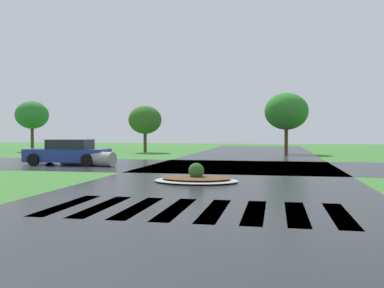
# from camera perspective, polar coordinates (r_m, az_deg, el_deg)

# --- Properties ---
(asphalt_roadway) EXTENTS (9.58, 80.00, 0.01)m
(asphalt_roadway) POSITION_cam_1_polar(r_m,az_deg,el_deg) (13.60, 3.61, -5.84)
(asphalt_roadway) COLOR #232628
(asphalt_roadway) RESTS_ON ground
(asphalt_cross_road) EXTENTS (90.00, 8.62, 0.01)m
(asphalt_cross_road) POSITION_cam_1_polar(r_m,az_deg,el_deg) (21.71, 6.52, -3.04)
(asphalt_cross_road) COLOR #232628
(asphalt_cross_road) RESTS_ON ground
(crosswalk_stripes) EXTENTS (6.75, 2.96, 0.01)m
(crosswalk_stripes) POSITION_cam_1_polar(r_m,az_deg,el_deg) (9.68, 0.39, -8.89)
(crosswalk_stripes) COLOR white
(crosswalk_stripes) RESTS_ON ground
(median_island) EXTENTS (2.99, 2.18, 0.68)m
(median_island) POSITION_cam_1_polar(r_m,az_deg,el_deg) (14.89, 0.58, -4.69)
(median_island) COLOR #9E9B93
(median_island) RESTS_ON ground
(car_silver_hatch) EXTENTS (4.45, 2.19, 1.37)m
(car_silver_hatch) POSITION_cam_1_polar(r_m,az_deg,el_deg) (23.66, -16.44, -1.16)
(car_silver_hatch) COLOR navy
(car_silver_hatch) RESTS_ON ground
(drainage_pipe_stack) EXTENTS (3.32, 1.47, 0.75)m
(drainage_pipe_stack) POSITION_cam_1_polar(r_m,az_deg,el_deg) (22.74, -14.03, -1.93)
(drainage_pipe_stack) COLOR #9E9B93
(drainage_pipe_stack) RESTS_ON ground
(background_treeline) EXTENTS (47.61, 5.40, 5.39)m
(background_treeline) POSITION_cam_1_polar(r_m,az_deg,el_deg) (35.16, 17.83, 4.43)
(background_treeline) COLOR #4C3823
(background_treeline) RESTS_ON ground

